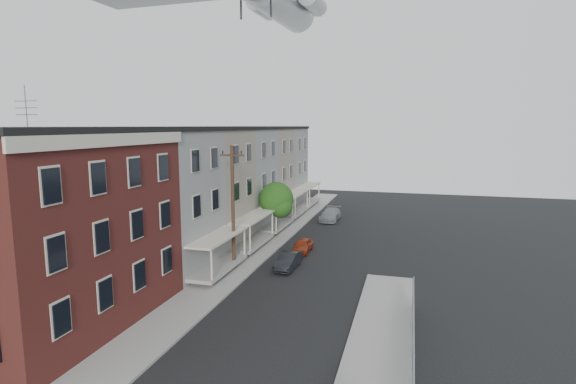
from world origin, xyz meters
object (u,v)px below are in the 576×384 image
Objects in this scene: utility_pole at (233,206)px; car_far at (330,215)px; car_near at (303,245)px; car_mid at (288,261)px; street_tree at (277,201)px.

utility_pole reaches higher than car_far.
car_near is 4.50m from car_mid.
car_far reaches higher than car_near.
utility_pole is 5.69m from car_mid.
utility_pole is at bearing -123.91° from car_near.
car_near is 0.71× the size of car_far.
car_far is at bearing 90.19° from car_near.
utility_pole reaches higher than street_tree.
car_near is 0.92× the size of car_mid.
utility_pole is 10.00m from street_tree.
street_tree reaches higher than car_far.
street_tree is 1.13× the size of car_far.
car_mid is 17.47m from car_far.
street_tree is at bearing 129.05° from car_near.
utility_pole is 2.54× the size of car_mid.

